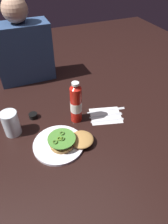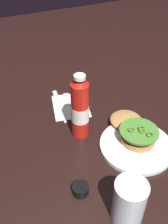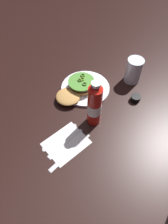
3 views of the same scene
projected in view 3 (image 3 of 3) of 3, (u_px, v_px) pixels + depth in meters
name	position (u px, v px, depth m)	size (l,w,h in m)	color
ground_plane	(104.00, 105.00, 0.99)	(3.00, 3.00, 0.00)	black
dinner_plate	(85.00, 88.00, 1.05)	(0.24, 0.24, 0.01)	white
burger_sandwich	(77.00, 89.00, 1.01)	(0.22, 0.14, 0.05)	#B07F42
ketchup_bottle	(95.00, 105.00, 0.85)	(0.06, 0.06, 0.24)	red
water_glass	(134.00, 71.00, 1.04)	(0.08, 0.08, 0.13)	silver
condiment_cup	(135.00, 98.00, 1.00)	(0.05, 0.05, 0.03)	black
napkin	(66.00, 143.00, 0.86)	(0.17, 0.14, 0.00)	white
spoon_utensil	(55.00, 140.00, 0.87)	(0.18, 0.06, 0.00)	silver
fork_utensil	(63.00, 146.00, 0.85)	(0.19, 0.05, 0.00)	silver
butter_knife	(68.00, 154.00, 0.83)	(0.22, 0.06, 0.00)	silver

